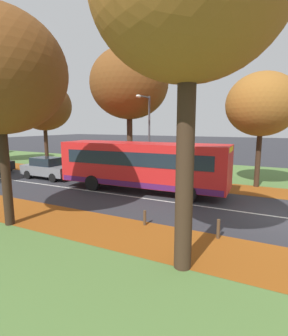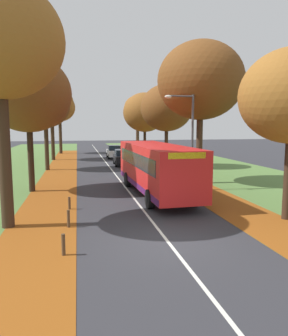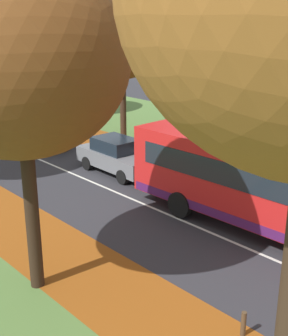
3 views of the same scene
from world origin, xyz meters
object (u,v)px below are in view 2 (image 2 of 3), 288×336
tree_left_distant (60,108)px  bollard_nearest (63,245)px  car_black_following (123,157)px  bus (156,166)px  tree_right_far (145,112)px  tree_right_distant (137,108)px  bollard_second (68,219)px  tree_right_mid (167,108)px  tree_right_near (201,81)px  tree_left_far (51,104)px  bollard_third (69,203)px  car_grey_lead (135,165)px  car_white_third_in_line (114,152)px  tree_left_mid (45,106)px  tree_left_near (28,94)px  streetlamp_right (187,132)px

tree_left_distant → bollard_nearest: bearing=-87.2°
car_black_following → bus: bearing=-90.1°
tree_right_far → tree_right_distant: (0.73, 9.03, 1.00)m
bollard_second → bus: bus is taller
tree_right_mid → tree_right_far: (-0.29, 9.12, -0.07)m
bollard_nearest → tree_left_distant: bearing=92.8°
bus → car_black_following: size_ratio=2.46×
tree_right_near → tree_right_far: bearing=90.5°
tree_left_distant → tree_right_near: (10.88, -27.77, 0.51)m
tree_right_near → tree_right_distant: bearing=88.8°
tree_left_far → tree_right_distant: tree_left_far is taller
tree_right_distant → bollard_third: bearing=-106.0°
tree_left_distant → car_grey_lead: 24.48m
tree_right_near → car_black_following: 13.90m
car_grey_lead → tree_right_mid: bearing=47.0°
tree_right_distant → tree_left_distant: bearing=178.1°
tree_right_far → bollard_second: bearing=-107.9°
bollard_nearest → car_black_following: (5.08, 23.36, 0.46)m
car_white_third_in_line → tree_left_mid: bearing=-126.6°
tree_right_near → bollard_nearest: 16.18m
tree_right_near → car_black_following: tree_right_near is taller
tree_left_near → tree_right_distant: bearing=67.1°
tree_left_far → tree_right_far: (11.17, -0.21, -0.91)m
tree_left_near → tree_right_near: size_ratio=0.85×
tree_right_near → tree_left_distant: bearing=111.4°
tree_right_mid → tree_right_far: size_ratio=0.99×
tree_left_mid → tree_right_distant: bearing=56.7°
bollard_nearest → car_black_following: 23.91m
tree_left_near → tree_left_distant: tree_left_distant is taller
tree_left_mid → tree_right_mid: 11.37m
tree_left_mid → bollard_third: tree_left_mid is taller
tree_right_far → bus: 22.14m
tree_right_mid → streetlamp_right: bearing=-99.0°
tree_left_distant → streetlamp_right: tree_left_distant is taller
tree_right_distant → bollard_second: bearing=-104.7°
tree_left_far → tree_right_mid: 14.80m
streetlamp_right → car_black_following: 14.56m
car_white_third_in_line → car_black_following: bearing=-89.7°
tree_right_mid → bollard_third: 18.34m
tree_left_far → streetlamp_right: size_ratio=1.50×
car_grey_lead → car_black_following: 6.65m
tree_right_mid → bollard_third: tree_right_mid is taller
tree_right_distant → car_grey_lead: 23.47m
tree_right_far → car_grey_lead: (-3.58, -13.27, -4.91)m
bollard_third → car_black_following: 18.20m
tree_left_near → tree_right_near: 11.39m
tree_right_far → bus: size_ratio=0.78×
tree_left_near → streetlamp_right: tree_left_near is taller
bollard_nearest → bollard_second: bearing=88.4°
tree_right_distant → car_black_following: size_ratio=2.02×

